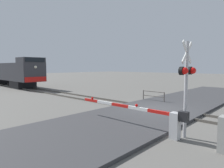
{
  "coord_description": "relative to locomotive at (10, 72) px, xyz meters",
  "views": [
    {
      "loc": [
        -11.73,
        -6.77,
        3.01
      ],
      "look_at": [
        -1.1,
        3.09,
        1.73
      ],
      "focal_mm": 31.53,
      "sensor_mm": 36.0,
      "label": 1
    }
  ],
  "objects": [
    {
      "name": "rail_track_left",
      "position": [
        -0.72,
        -25.96,
        -2.07
      ],
      "size": [
        0.08,
        80.0,
        0.15
      ],
      "primitive_type": "cube",
      "color": "#59544C",
      "rests_on": "ground_plane"
    },
    {
      "name": "road_surface",
      "position": [
        0.0,
        -25.96,
        -2.07
      ],
      "size": [
        36.0,
        5.7,
        0.16
      ],
      "primitive_type": "cube",
      "color": "#38383A",
      "rests_on": "ground_plane"
    },
    {
      "name": "guard_railing",
      "position": [
        2.73,
        -24.09,
        -1.54
      ],
      "size": [
        0.08,
        2.09,
        0.95
      ],
      "color": "#4C4742",
      "rests_on": "ground_plane"
    },
    {
      "name": "crossing_gate",
      "position": [
        -4.13,
        -28.35,
        -1.37
      ],
      "size": [
        0.36,
        6.31,
        1.23
      ],
      "color": "silver",
      "rests_on": "ground_plane"
    },
    {
      "name": "locomotive",
      "position": [
        0.0,
        0.0,
        0.0
      ],
      "size": [
        3.0,
        17.86,
        4.21
      ],
      "color": "black",
      "rests_on": "ground_plane"
    },
    {
      "name": "ground_plane",
      "position": [
        0.0,
        -25.96,
        -2.14
      ],
      "size": [
        160.0,
        160.0,
        0.0
      ],
      "primitive_type": "plane",
      "color": "#605E59"
    },
    {
      "name": "crossing_signal",
      "position": [
        -3.67,
        -29.47,
        0.39
      ],
      "size": [
        1.18,
        0.33,
        4.07
      ],
      "color": "#ADADB2",
      "rests_on": "ground_plane"
    },
    {
      "name": "rail_track_right",
      "position": [
        0.72,
        -25.96,
        -2.07
      ],
      "size": [
        0.08,
        80.0,
        0.15
      ],
      "primitive_type": "cube",
      "color": "#59544C",
      "rests_on": "ground_plane"
    }
  ]
}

